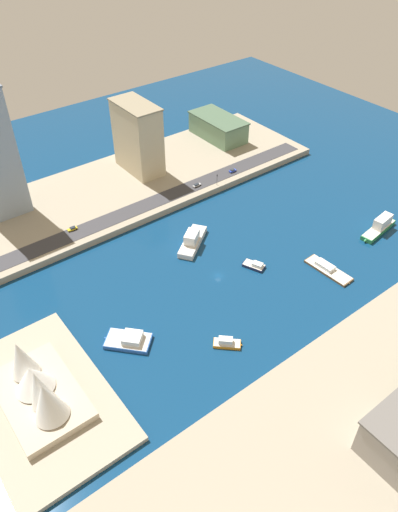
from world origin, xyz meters
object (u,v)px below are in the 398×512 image
hatchback_blue (233,171)px  opera_landmark (37,387)px  water_taxi_orange (227,343)px  taxi_yellow_cab (72,229)px  catamaran_blue (129,340)px  ferry_green_doubledeck (380,226)px  ferry_white_commuter (192,240)px  patrol_launch_navy (255,265)px  terminal_long_green (218,127)px  traffic_light_waterfront (217,178)px  sedan_silver (197,185)px  barge_flat_brown (327,269)px  office_block_beige (138,138)px

hatchback_blue → opera_landmark: bearing=116.4°
water_taxi_orange → taxi_yellow_cab: 102.82m
catamaran_blue → ferry_green_doubledeck: size_ratio=0.74×
ferry_white_commuter → opera_landmark: (-39.22, 96.12, 6.20)m
patrol_launch_navy → terminal_long_green: 128.37m
hatchback_blue → traffic_light_waterfront: 17.46m
ferry_green_doubledeck → hatchback_blue: 89.94m
patrol_launch_navy → hatchback_blue: 81.88m
ferry_green_doubledeck → traffic_light_waterfront: 91.13m
ferry_green_doubledeck → hatchback_blue: ferry_green_doubledeck is taller
catamaran_blue → ferry_green_doubledeck: 140.97m
ferry_green_doubledeck → sedan_silver: (86.45, 51.70, 1.53)m
patrol_launch_navy → water_taxi_orange: (-27.87, 40.45, 0.27)m
traffic_light_waterfront → taxi_yellow_cab: bearing=82.9°
ferry_white_commuter → opera_landmark: 103.99m
ferry_green_doubledeck → opera_landmark: opera_landmark is taller
taxi_yellow_cab → terminal_long_green: bearing=-73.9°
traffic_light_waterfront → opera_landmark: (-70.90, 137.41, 1.00)m
patrol_launch_navy → sedan_silver: 70.98m
hatchback_blue → sedan_silver: bearing=89.8°
taxi_yellow_cab → traffic_light_waterfront: bearing=-97.1°
ferry_green_doubledeck → hatchback_blue: (86.36, 25.09, 1.56)m
ferry_white_commuter → patrol_launch_navy: bearing=-158.0°
terminal_long_green → ferry_white_commuter: bearing=134.3°
terminal_long_green → hatchback_blue: size_ratio=8.86×
catamaran_blue → barge_flat_brown: catamaran_blue is taller
hatchback_blue → sedan_silver: hatchback_blue is taller
patrol_launch_navy → terminal_long_green: bearing=-31.5°
water_taxi_orange → traffic_light_waterfront: traffic_light_waterfront is taller
opera_landmark → ferry_white_commuter: bearing=-67.8°
barge_flat_brown → terminal_long_green: 138.37m
traffic_light_waterfront → office_block_beige: bearing=31.0°
barge_flat_brown → sedan_silver: size_ratio=4.71×
ferry_green_doubledeck → taxi_yellow_cab: 155.93m
taxi_yellow_cab → catamaran_blue: bearing=169.7°
barge_flat_brown → patrol_launch_navy: (22.44, 25.18, 0.09)m
office_block_beige → sedan_silver: 43.66m
ferry_green_doubledeck → sedan_silver: bearing=30.9°
barge_flat_brown → opera_landmark: opera_landmark is taller
hatchback_blue → traffic_light_waterfront: size_ratio=0.69×
terminal_long_green → traffic_light_waterfront: 59.96m
water_taxi_orange → terminal_long_green: bearing=-38.1°
taxi_yellow_cab → patrol_launch_navy: bearing=-142.7°
ferry_white_commuter → taxi_yellow_cab: bearing=45.8°
ferry_white_commuter → barge_flat_brown: size_ratio=1.03×
catamaran_blue → office_block_beige: (108.31, -73.78, 22.14)m
catamaran_blue → water_taxi_orange: catamaran_blue is taller
hatchback_blue → ferry_green_doubledeck: bearing=-163.8°
taxi_yellow_cab → traffic_light_waterfront: 85.51m
catamaran_blue → terminal_long_green: (112.70, -137.17, 8.89)m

